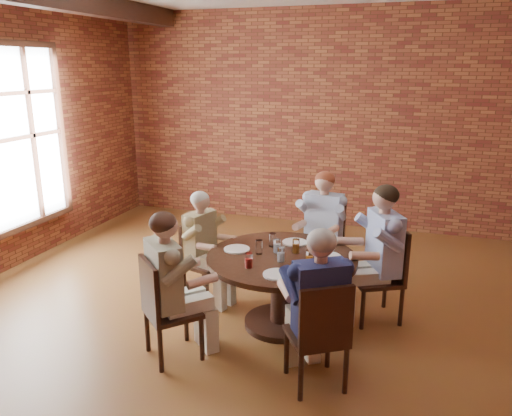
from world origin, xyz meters
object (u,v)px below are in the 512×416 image
(chair_a, at_px, (385,270))
(diner_c, at_px, (204,248))
(diner_a, at_px, (377,254))
(chair_d, at_px, (163,306))
(chair_c, at_px, (200,258))
(chair_e, at_px, (320,333))
(diner_b, at_px, (322,229))
(chair_b, at_px, (324,240))
(smartphone, at_px, (316,267))
(diner_d, at_px, (172,286))
(dining_table, at_px, (281,277))
(diner_e, at_px, (317,309))

(chair_a, relative_size, diner_c, 0.79)
(diner_a, height_order, chair_d, diner_a)
(chair_c, bearing_deg, diner_a, -68.98)
(chair_d, bearing_deg, chair_e, -137.64)
(diner_b, height_order, diner_c, diner_b)
(diner_c, bearing_deg, diner_b, -36.41)
(chair_b, bearing_deg, smartphone, -73.67)
(smartphone, bearing_deg, diner_a, 32.47)
(chair_a, bearing_deg, diner_a, -90.00)
(diner_c, distance_m, diner_d, 1.12)
(dining_table, height_order, diner_e, diner_e)
(diner_b, bearing_deg, smartphone, -72.58)
(chair_b, xyz_separation_m, diner_e, (0.32, -2.05, 0.16))
(chair_a, bearing_deg, chair_d, -79.63)
(chair_c, xyz_separation_m, diner_e, (1.53, -1.13, 0.19))
(chair_c, xyz_separation_m, smartphone, (1.39, -0.48, 0.27))
(dining_table, height_order, diner_a, diner_a)
(chair_b, height_order, diner_b, diner_b)
(chair_b, xyz_separation_m, diner_b, (-0.01, -0.09, 0.16))
(chair_a, relative_size, diner_e, 0.73)
(diner_c, relative_size, chair_d, 1.31)
(dining_table, xyz_separation_m, chair_a, (0.96, 0.50, -0.00))
(diner_a, bearing_deg, diner_b, -161.84)
(chair_a, distance_m, diner_a, 0.20)
(dining_table, relative_size, diner_e, 1.08)
(chair_b, relative_size, smartphone, 6.39)
(diner_d, bearing_deg, diner_c, -37.77)
(diner_c, distance_m, diner_e, 1.84)
(diner_e, bearing_deg, smartphone, -109.50)
(dining_table, bearing_deg, chair_a, 27.36)
(dining_table, distance_m, diner_c, 0.99)
(diner_c, distance_m, chair_d, 1.18)
(chair_d, relative_size, chair_e, 1.00)
(diner_a, bearing_deg, chair_a, 90.00)
(dining_table, xyz_separation_m, chair_e, (0.56, -0.90, -0.02))
(diner_d, height_order, diner_e, diner_d)
(chair_c, distance_m, chair_e, 1.99)
(chair_a, xyz_separation_m, smartphone, (-0.59, -0.67, 0.23))
(chair_d, distance_m, chair_e, 1.39)
(chair_e, xyz_separation_m, smartphone, (-0.19, 0.73, 0.24))
(dining_table, relative_size, chair_a, 1.49)
(diner_c, bearing_deg, smartphone, -92.59)
(chair_c, relative_size, chair_d, 0.94)
(chair_c, bearing_deg, diner_c, -90.00)
(chair_e, bearing_deg, diner_e, -90.00)
(dining_table, height_order, diner_b, diner_b)
(chair_a, relative_size, diner_b, 0.72)
(diner_a, bearing_deg, dining_table, -90.00)
(diner_c, xyz_separation_m, chair_e, (1.51, -1.18, -0.11))
(chair_a, xyz_separation_m, diner_e, (-0.44, -1.33, 0.15))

